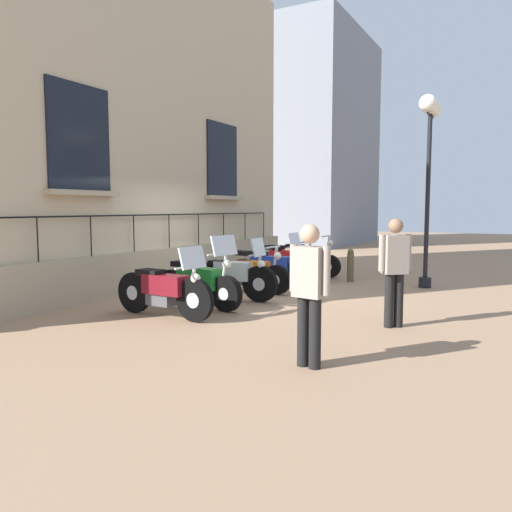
% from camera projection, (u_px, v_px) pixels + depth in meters
% --- Properties ---
extents(ground_plane, '(60.00, 60.00, 0.00)m').
position_uv_depth(ground_plane, '(239.00, 291.00, 11.10)').
color(ground_plane, '#9E7A5B').
extents(building_facade, '(0.82, 11.53, 8.46)m').
position_uv_depth(building_facade, '(153.00, 111.00, 11.81)').
color(building_facade, '#C6B28E').
rests_on(building_facade, ground_plane).
extents(motorcycle_maroon, '(2.08, 0.70, 1.22)m').
position_uv_depth(motorcycle_maroon, '(164.00, 290.00, 8.42)').
color(motorcycle_maroon, black).
rests_on(motorcycle_maroon, ground_plane).
extents(motorcycle_green, '(2.05, 0.80, 1.35)m').
position_uv_depth(motorcycle_green, '(199.00, 283.00, 9.30)').
color(motorcycle_green, black).
rests_on(motorcycle_green, ground_plane).
extents(motorcycle_white, '(2.03, 0.58, 1.25)m').
position_uv_depth(motorcycle_white, '(232.00, 277.00, 10.05)').
color(motorcycle_white, black).
rests_on(motorcycle_white, ground_plane).
extents(motorcycle_orange, '(1.92, 0.59, 1.02)m').
position_uv_depth(motorcycle_orange, '(252.00, 274.00, 10.95)').
color(motorcycle_orange, black).
rests_on(motorcycle_orange, ground_plane).
extents(motorcycle_blue, '(2.01, 0.63, 1.27)m').
position_uv_depth(motorcycle_blue, '(270.00, 268.00, 11.71)').
color(motorcycle_blue, black).
rests_on(motorcycle_blue, ground_plane).
extents(motorcycle_red, '(2.08, 0.73, 1.34)m').
position_uv_depth(motorcycle_red, '(286.00, 262.00, 12.56)').
color(motorcycle_red, black).
rests_on(motorcycle_red, ground_plane).
extents(motorcycle_black, '(1.98, 0.54, 1.12)m').
position_uv_depth(motorcycle_black, '(305.00, 262.00, 13.50)').
color(motorcycle_black, black).
rests_on(motorcycle_black, ground_plane).
extents(lamppost, '(0.38, 1.08, 4.29)m').
position_uv_depth(lamppost, '(430.00, 138.00, 11.29)').
color(lamppost, black).
rests_on(lamppost, ground_plane).
extents(crowd_barrier, '(0.52, 1.89, 1.05)m').
position_uv_depth(crowd_barrier, '(390.00, 253.00, 14.11)').
color(crowd_barrier, '#B7B7BF').
rests_on(crowd_barrier, ground_plane).
extents(bollard, '(0.17, 0.17, 0.82)m').
position_uv_depth(bollard, '(350.00, 265.00, 12.51)').
color(bollard, brown).
rests_on(bollard, ground_plane).
extents(pedestrian_standing, '(0.52, 0.28, 1.65)m').
position_uv_depth(pedestrian_standing, '(309.00, 287.00, 5.71)').
color(pedestrian_standing, black).
rests_on(pedestrian_standing, ground_plane).
extents(pedestrian_walking, '(0.42, 0.40, 1.67)m').
position_uv_depth(pedestrian_walking, '(395.00, 266.00, 7.66)').
color(pedestrian_walking, black).
rests_on(pedestrian_walking, ground_plane).
extents(distant_building, '(4.26, 7.86, 10.63)m').
position_uv_depth(distant_building, '(319.00, 140.00, 26.03)').
color(distant_building, gray).
rests_on(distant_building, ground_plane).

